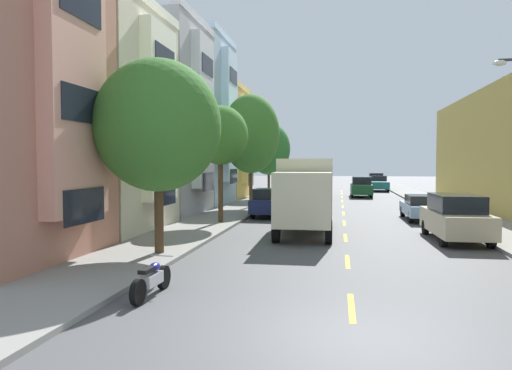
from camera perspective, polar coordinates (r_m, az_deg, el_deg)
ground_plane at (r=38.77m, az=10.40°, el=-2.16°), size 160.00×160.00×0.00m
sidewalk_left at (r=37.39m, az=-0.53°, el=-2.18°), size 3.20×120.00×0.14m
sidewalk_right at (r=37.51m, az=21.35°, el=-2.35°), size 3.20×120.00×0.14m
lane_centerline_dashes at (r=33.29m, az=10.47°, el=-2.94°), size 0.14×47.20×0.01m
townhouse_second_cream at (r=25.32m, az=-25.29°, el=6.71°), size 13.10×6.88×10.66m
townhouse_third_dove_grey at (r=31.40m, az=-17.74°, el=7.33°), size 13.04×6.88×12.11m
townhouse_fourth_powder_blue at (r=38.09m, az=-13.69°, el=7.13°), size 14.43×6.88×12.89m
townhouse_fifth_mustard at (r=44.07m, az=-8.12°, el=4.76°), size 11.36×6.88×10.13m
street_tree_nearest at (r=16.56m, az=-11.74°, el=7.03°), size 4.32×4.32×6.64m
street_tree_second at (r=24.75m, az=-4.32°, el=5.97°), size 2.89×2.89×6.09m
street_tree_third at (r=33.18m, az=-0.63°, el=6.20°), size 4.04×4.04×7.91m
street_tree_farthest at (r=41.62m, az=1.56°, el=4.40°), size 3.77×3.77×6.66m
delivery_box_truck at (r=22.06m, az=6.06°, el=-0.74°), size 2.54×7.43×3.42m
parked_sedan_sky at (r=28.24m, az=19.35°, el=-2.53°), size 1.84×4.52×1.43m
parked_pickup_teal at (r=56.38m, az=14.65°, el=0.14°), size 2.14×5.35×1.73m
parked_sedan_white at (r=56.20m, az=5.80°, el=0.12°), size 1.89×4.53×1.43m
parked_pickup_navy at (r=28.79m, az=1.95°, el=-2.13°), size 2.04×5.32×1.73m
parked_suv_charcoal at (r=63.42m, az=14.28°, el=0.56°), size 2.09×4.85×1.93m
parked_suv_champagne at (r=21.31m, az=22.98°, el=-3.60°), size 2.09×4.86×1.93m
parked_pickup_silver at (r=49.23m, az=5.24°, el=-0.14°), size 2.12×5.34×1.73m
moving_forest_sedan at (r=45.98m, az=12.59°, el=-0.20°), size 1.95×4.80×1.93m
parked_motorcycle at (r=11.91m, az=-12.50°, el=-11.11°), size 0.62×2.05×0.90m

